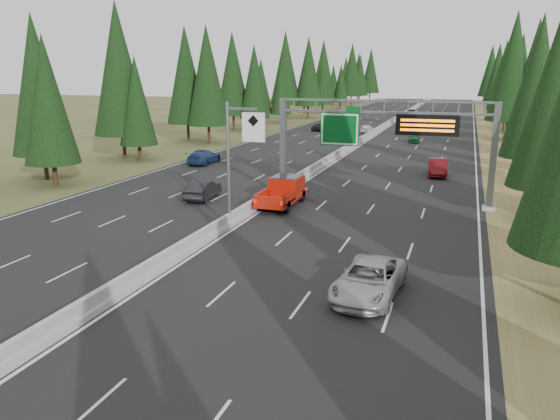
{
  "coord_description": "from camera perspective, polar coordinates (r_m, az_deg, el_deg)",
  "views": [
    {
      "loc": [
        14.22,
        -6.53,
        9.85
      ],
      "look_at": [
        5.19,
        20.0,
        2.77
      ],
      "focal_mm": 35.0,
      "sensor_mm": 36.0,
      "label": 1
    }
  ],
  "objects": [
    {
      "name": "car_ahead_green",
      "position": [
        81.49,
        13.83,
        7.34
      ],
      "size": [
        1.8,
        3.9,
        1.29
      ],
      "primitive_type": "imported",
      "rotation": [
        0.0,
        0.0,
        0.07
      ],
      "color": "#125128",
      "rests_on": "road"
    },
    {
      "name": "car_ahead_far",
      "position": [
        132.64,
        13.61,
        9.91
      ],
      "size": [
        2.12,
        4.7,
        1.57
      ],
      "primitive_type": "imported",
      "rotation": [
        0.0,
        0.0,
        -0.06
      ],
      "color": "black",
      "rests_on": "road"
    },
    {
      "name": "car_ahead_dkred",
      "position": [
        55.36,
        16.13,
        4.31
      ],
      "size": [
        2.11,
        5.04,
        1.62
      ],
      "primitive_type": "imported",
      "rotation": [
        0.0,
        0.0,
        0.08
      ],
      "color": "#5D0D12",
      "rests_on": "road"
    },
    {
      "name": "tree_row_left",
      "position": [
        88.07,
        -5.67,
        13.81
      ],
      "size": [
        11.7,
        244.29,
        18.62
      ],
      "color": "black",
      "rests_on": "ground"
    },
    {
      "name": "hov_sign_pole",
      "position": [
        34.7,
        -4.58,
        5.64
      ],
      "size": [
        2.8,
        0.5,
        8.0
      ],
      "color": "slate",
      "rests_on": "road"
    },
    {
      "name": "shoulder_right",
      "position": [
        87.15,
        21.19,
        6.76
      ],
      "size": [
        3.6,
        260.0,
        0.06
      ],
      "primitive_type": "cube",
      "color": "olive",
      "rests_on": "ground"
    },
    {
      "name": "shoulder_left",
      "position": [
        92.78,
        -1.51,
        8.1
      ],
      "size": [
        3.6,
        260.0,
        0.06
      ],
      "primitive_type": "cube",
      "color": "#3E4922",
      "rests_on": "ground"
    },
    {
      "name": "car_onc_near",
      "position": [
        43.74,
        -8.07,
        2.13
      ],
      "size": [
        1.99,
        4.67,
        1.5
      ],
      "primitive_type": "imported",
      "rotation": [
        0.0,
        0.0,
        3.23
      ],
      "color": "black",
      "rests_on": "road"
    },
    {
      "name": "car_ahead_dkgrey",
      "position": [
        98.59,
        16.72,
        8.37
      ],
      "size": [
        2.78,
        5.72,
        1.6
      ],
      "primitive_type": "imported",
      "rotation": [
        0.0,
        0.0,
        0.1
      ],
      "color": "black",
      "rests_on": "road"
    },
    {
      "name": "silver_minivan",
      "position": [
        24.91,
        9.3,
        -7.19
      ],
      "size": [
        3.01,
        5.78,
        1.56
      ],
      "primitive_type": "imported",
      "rotation": [
        0.0,
        0.0,
        -0.08
      ],
      "color": "#A4A4A8",
      "rests_on": "road"
    },
    {
      "name": "sign_gantry",
      "position": [
        42.0,
        11.54,
        7.63
      ],
      "size": [
        16.75,
        0.98,
        7.8
      ],
      "color": "slate",
      "rests_on": "road"
    },
    {
      "name": "car_onc_white",
      "position": [
        93.13,
        9.1,
        8.41
      ],
      "size": [
        1.88,
        4.11,
        1.37
      ],
      "primitive_type": "imported",
      "rotation": [
        0.0,
        0.0,
        3.08
      ],
      "color": "silver",
      "rests_on": "road"
    },
    {
      "name": "road",
      "position": [
        88.23,
        9.5,
        7.6
      ],
      "size": [
        32.0,
        260.0,
        0.08
      ],
      "primitive_type": "cube",
      "color": "black",
      "rests_on": "ground"
    },
    {
      "name": "car_onc_far",
      "position": [
        95.66,
        4.19,
        8.67
      ],
      "size": [
        2.28,
        4.74,
        1.3
      ],
      "primitive_type": "imported",
      "rotation": [
        0.0,
        0.0,
        3.17
      ],
      "color": "black",
      "rests_on": "road"
    },
    {
      "name": "car_onc_blue",
      "position": [
        60.84,
        -7.98,
        5.54
      ],
      "size": [
        2.35,
        5.42,
        1.55
      ],
      "primitive_type": "imported",
      "rotation": [
        0.0,
        0.0,
        3.17
      ],
      "color": "navy",
      "rests_on": "road"
    },
    {
      "name": "red_pickup",
      "position": [
        41.43,
        0.5,
        2.17
      ],
      "size": [
        2.29,
        6.4,
        2.09
      ],
      "color": "black",
      "rests_on": "road"
    },
    {
      "name": "tree_row_right",
      "position": [
        69.55,
        25.83,
        12.3
      ],
      "size": [
        11.86,
        241.93,
        18.99
      ],
      "color": "black",
      "rests_on": "ground"
    },
    {
      "name": "median_barrier",
      "position": [
        88.19,
        9.51,
        7.85
      ],
      "size": [
        0.7,
        260.0,
        0.85
      ],
      "color": "#969690",
      "rests_on": "road"
    },
    {
      "name": "car_ahead_white",
      "position": [
        132.29,
        13.6,
        9.88
      ],
      "size": [
        3.03,
        5.65,
        1.51
      ],
      "primitive_type": "imported",
      "rotation": [
        0.0,
        0.0,
        0.1
      ],
      "color": "#B5B5B5",
      "rests_on": "road"
    }
  ]
}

